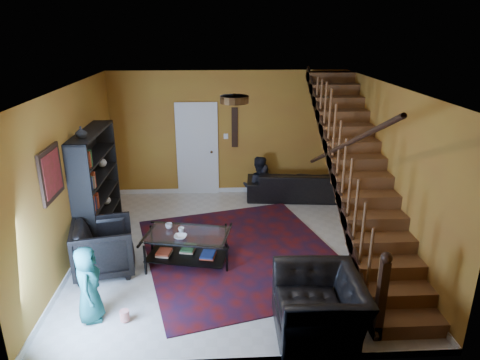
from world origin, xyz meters
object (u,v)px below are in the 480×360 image
at_px(bookshelf, 97,188).
at_px(sofa, 295,185).
at_px(coffee_table, 188,245).
at_px(armchair_left, 104,248).
at_px(armchair_right, 319,307).

bearing_deg(bookshelf, sofa, 23.53).
bearing_deg(sofa, coffee_table, 55.67).
relative_size(bookshelf, sofa, 0.92).
bearing_deg(armchair_left, bookshelf, 3.48).
distance_m(armchair_right, coffee_table, 2.55).
bearing_deg(sofa, armchair_right, 89.21).
height_order(bookshelf, sofa, bookshelf).
distance_m(sofa, armchair_right, 4.58).
height_order(bookshelf, coffee_table, bookshelf).
height_order(armchair_left, armchair_right, armchair_left).
xyz_separation_m(armchair_left, armchair_right, (3.04, -1.63, -0.03)).
bearing_deg(coffee_table, armchair_left, -170.06).
xyz_separation_m(bookshelf, armchair_left, (0.35, -1.22, -0.55)).
height_order(bookshelf, armchair_left, bookshelf).
distance_m(bookshelf, coffee_table, 2.03).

